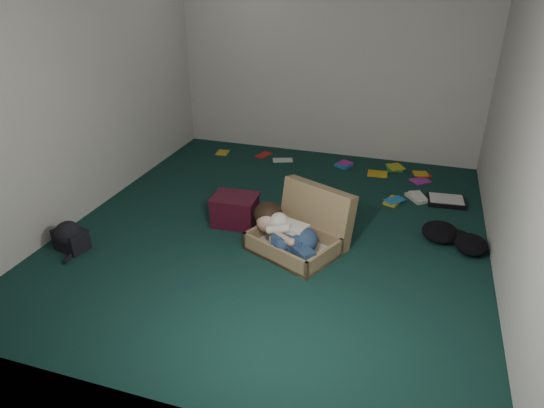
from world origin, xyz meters
The scene contains 12 objects.
floor centered at (0.00, 0.00, 0.00)m, with size 4.50×4.50×0.00m, color #11322C.
wall_back centered at (0.00, 2.25, 1.30)m, with size 4.50×4.50×0.00m, color silver.
wall_front centered at (0.00, -2.25, 1.30)m, with size 4.50×4.50×0.00m, color silver.
wall_left centered at (-2.00, 0.00, 1.30)m, with size 4.50×4.50×0.00m, color silver.
wall_right centered at (2.00, 0.00, 1.30)m, with size 4.50×4.50×0.00m, color silver.
suitcase centered at (0.33, -0.23, 0.17)m, with size 0.99×0.98×0.55m.
person centered at (0.20, -0.38, 0.21)m, with size 0.72×0.62×0.34m.
maroon_bin centered at (-0.43, -0.02, 0.15)m, with size 0.46×0.38×0.31m.
backpack centered at (-1.70, -0.94, 0.11)m, with size 0.36×0.29×0.22m, color black, non-canonical shape.
clothing_pile centered at (1.70, 0.22, 0.08)m, with size 0.48×0.39×0.15m, color black, non-canonical shape.
paper_tray centered at (1.62, 1.12, 0.03)m, with size 0.42×0.33×0.06m.
book_scatter centered at (0.46, 1.65, 0.01)m, with size 2.92×1.22×0.02m.
Camera 1 is at (1.24, -4.04, 2.41)m, focal length 32.00 mm.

